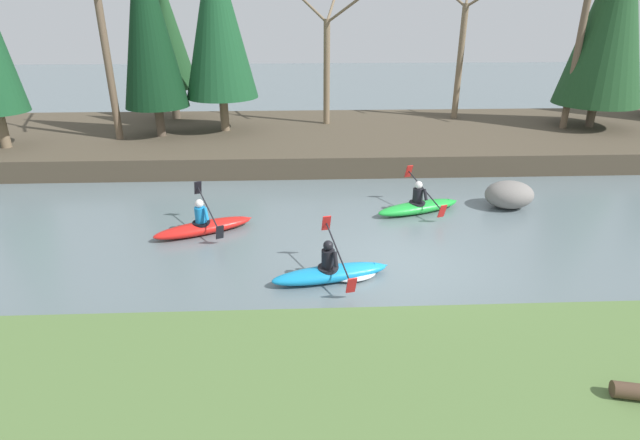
{
  "coord_description": "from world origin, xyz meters",
  "views": [
    {
      "loc": [
        -2.43,
        -10.59,
        5.79
      ],
      "look_at": [
        -1.92,
        1.48,
        0.55
      ],
      "focal_mm": 28.0,
      "sensor_mm": 36.0,
      "label": 1
    }
  ],
  "objects_px": {
    "boulder_midstream": "(509,195)",
    "kayaker_middle": "(335,272)",
    "kayaker_lead": "(419,206)",
    "kayaker_trailing": "(204,226)"
  },
  "relations": [
    {
      "from": "kayaker_middle",
      "to": "boulder_midstream",
      "type": "height_order",
      "value": "kayaker_middle"
    },
    {
      "from": "kayaker_lead",
      "to": "kayaker_middle",
      "type": "distance_m",
      "value": 4.79
    },
    {
      "from": "kayaker_lead",
      "to": "kayaker_middle",
      "type": "xyz_separation_m",
      "value": [
        -2.81,
        -3.89,
        -0.02
      ]
    },
    {
      "from": "boulder_midstream",
      "to": "kayaker_middle",
      "type": "bearing_deg",
      "value": -143.52
    },
    {
      "from": "kayaker_middle",
      "to": "kayaker_trailing",
      "type": "distance_m",
      "value": 4.32
    },
    {
      "from": "kayaker_middle",
      "to": "kayaker_trailing",
      "type": "relative_size",
      "value": 1.03
    },
    {
      "from": "kayaker_lead",
      "to": "boulder_midstream",
      "type": "xyz_separation_m",
      "value": [
        2.85,
        0.3,
        0.2
      ]
    },
    {
      "from": "kayaker_lead",
      "to": "boulder_midstream",
      "type": "distance_m",
      "value": 2.87
    },
    {
      "from": "kayaker_lead",
      "to": "kayaker_middle",
      "type": "relative_size",
      "value": 0.99
    },
    {
      "from": "kayaker_lead",
      "to": "kayaker_middle",
      "type": "bearing_deg",
      "value": -145.24
    }
  ]
}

